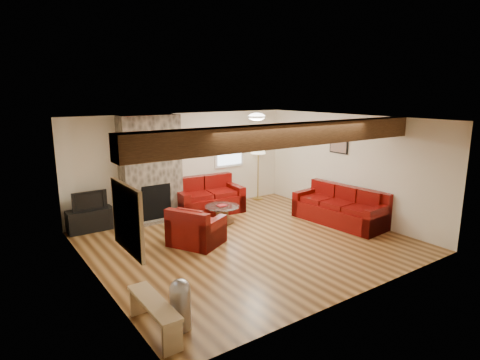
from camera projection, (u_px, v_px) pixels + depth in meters
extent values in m
plane|color=#563216|center=(247.00, 242.00, 8.24)|extent=(8.00, 8.00, 0.00)
plane|color=silver|center=(248.00, 119.00, 7.70)|extent=(8.00, 8.00, 0.00)
plane|color=beige|center=(184.00, 163.00, 10.17)|extent=(8.00, 0.00, 8.00)
plane|color=beige|center=(359.00, 217.00, 5.77)|extent=(8.00, 0.00, 8.00)
plane|color=beige|center=(93.00, 207.00, 6.30)|extent=(0.00, 7.50, 7.50)
plane|color=beige|center=(348.00, 167.00, 9.65)|extent=(0.00, 7.50, 7.50)
cube|color=black|center=(291.00, 135.00, 6.74)|extent=(6.00, 0.36, 0.38)
cube|color=#38322B|center=(151.00, 168.00, 9.42)|extent=(1.40, 0.50, 2.50)
cube|color=black|center=(157.00, 204.00, 9.39)|extent=(0.70, 0.06, 0.90)
cube|color=#38322B|center=(158.00, 221.00, 9.44)|extent=(1.00, 0.25, 0.08)
cylinder|color=#402A14|center=(222.00, 222.00, 9.45)|extent=(0.54, 0.54, 0.04)
cylinder|color=#402A14|center=(222.00, 215.00, 9.41)|extent=(0.29, 0.29, 0.36)
cylinder|color=silver|center=(222.00, 207.00, 9.36)|extent=(0.82, 0.82, 0.02)
cube|color=maroon|center=(222.00, 206.00, 9.36)|extent=(0.23, 0.16, 0.03)
cube|color=black|center=(90.00, 220.00, 8.85)|extent=(0.98, 0.39, 0.49)
imported|color=black|center=(89.00, 200.00, 8.75)|extent=(0.74, 0.10, 0.43)
cylinder|color=tan|center=(258.00, 198.00, 11.52)|extent=(0.29, 0.29, 0.03)
cylinder|color=tan|center=(258.00, 174.00, 11.37)|extent=(0.03, 0.03, 1.44)
cone|color=beige|center=(258.00, 148.00, 11.21)|extent=(0.41, 0.41, 0.29)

